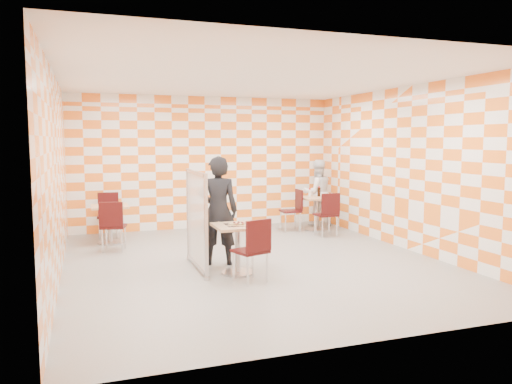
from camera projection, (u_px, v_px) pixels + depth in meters
room_shell at (244, 170)px, 8.63m from camera, size 7.00×7.00×7.00m
main_table at (238, 241)px, 7.52m from camera, size 0.70×0.70×0.75m
second_table at (316, 208)px, 11.16m from camera, size 0.70×0.70×0.75m
empty_table at (110, 218)px, 9.74m from camera, size 0.70×0.70×0.75m
chair_main_front at (254, 246)px, 7.00m from camera, size 0.53×0.54×0.92m
chair_second_front at (328, 211)px, 10.40m from camera, size 0.43×0.44×0.92m
chair_second_side at (294, 207)px, 11.07m from camera, size 0.46×0.45×0.92m
chair_empty_near at (112, 222)px, 8.98m from camera, size 0.51×0.52×0.92m
chair_empty_far at (108, 211)px, 10.38m from camera, size 0.46×0.47×0.92m
partition at (197, 219)px, 7.75m from camera, size 0.08×1.38×1.55m
man_dark at (218, 211)px, 8.05m from camera, size 0.73×0.57×1.76m
man_white at (317, 193)px, 11.75m from camera, size 0.78×0.61×1.56m
pizza_on_foil at (238, 224)px, 7.48m from camera, size 0.40×0.40×0.04m
sport_bottle at (310, 193)px, 11.16m from camera, size 0.06×0.06×0.20m
soda_bottle at (319, 192)px, 11.25m from camera, size 0.07×0.07×0.23m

